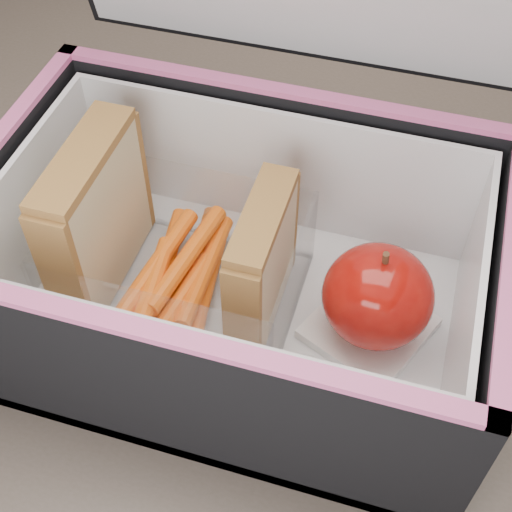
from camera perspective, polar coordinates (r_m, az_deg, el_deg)
The scene contains 8 objects.
kitchen_table at distance 0.59m, azimuth -5.35°, elevation -11.72°, with size 1.20×0.80×0.75m.
lunch_bag at distance 0.46m, azimuth -1.38°, elevation 0.37°, with size 0.33×0.27×0.33m.
plastic_tub at distance 0.49m, azimuth -6.06°, elevation -0.32°, with size 0.16×0.12×0.07m, color white, non-canonical shape.
sandwich_left at distance 0.49m, azimuth -12.65°, elevation 3.07°, with size 0.03×0.10×0.11m.
sandwich_right at distance 0.46m, azimuth 0.49°, elevation -0.55°, with size 0.02×0.09×0.10m.
carrot_sticks at distance 0.50m, azimuth -5.84°, elevation -1.61°, with size 0.06×0.16×0.03m.
paper_napkin at distance 0.50m, azimuth 9.00°, elevation -5.68°, with size 0.07×0.07×0.01m, color white.
red_apple at distance 0.47m, azimuth 9.70°, elevation -3.18°, with size 0.08×0.08×0.08m.
Camera 1 is at (0.13, -0.25, 1.17)m, focal length 50.00 mm.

